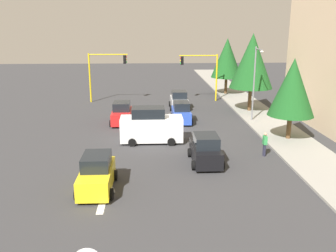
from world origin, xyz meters
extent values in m
plane|color=#353538|center=(0.00, 0.00, 0.00)|extent=(120.00, 120.00, 0.00)
cube|color=gray|center=(-5.00, 10.50, 0.07)|extent=(80.00, 4.00, 0.15)
cube|color=silver|center=(12.30, -3.00, 0.01)|extent=(2.20, 0.36, 0.01)
cone|color=silver|center=(11.00, -3.00, 0.01)|extent=(0.01, 1.10, 1.10)
cylinder|color=yellow|center=(-14.00, 7.50, 2.78)|extent=(0.18, 0.18, 5.57)
cylinder|color=yellow|center=(-14.00, 5.25, 5.42)|extent=(0.12, 4.50, 0.12)
cube|color=black|center=(-14.00, 3.36, 4.84)|extent=(0.36, 0.32, 0.96)
sphere|color=red|center=(-14.00, 3.18, 5.14)|extent=(0.18, 0.18, 0.18)
sphere|color=yellow|center=(-14.00, 3.18, 4.84)|extent=(0.18, 0.18, 0.18)
sphere|color=green|center=(-14.00, 3.18, 4.54)|extent=(0.18, 0.18, 0.18)
cylinder|color=yellow|center=(-14.00, -7.50, 2.86)|extent=(0.18, 0.18, 5.73)
cylinder|color=yellow|center=(-14.00, -5.25, 5.58)|extent=(0.12, 4.50, 0.12)
cube|color=black|center=(-14.00, -3.36, 5.00)|extent=(0.36, 0.32, 0.96)
sphere|color=red|center=(-14.00, -3.18, 5.30)|extent=(0.18, 0.18, 0.18)
sphere|color=yellow|center=(-14.00, -3.18, 5.00)|extent=(0.18, 0.18, 0.18)
sphere|color=green|center=(-14.00, -3.18, 4.70)|extent=(0.18, 0.18, 0.18)
cylinder|color=slate|center=(-4.00, 9.20, 3.50)|extent=(0.14, 0.14, 7.00)
cylinder|color=slate|center=(-3.10, 9.20, 6.80)|extent=(1.80, 0.10, 0.10)
ellipsoid|color=silver|center=(-2.20, 9.20, 6.65)|extent=(0.56, 0.28, 0.20)
cylinder|color=brown|center=(-8.00, 10.00, 1.38)|extent=(0.36, 0.36, 2.77)
cone|color=#19511E|center=(-8.00, 10.00, 5.34)|extent=(4.43, 4.43, 5.54)
cylinder|color=brown|center=(-18.00, 9.50, 1.25)|extent=(0.36, 0.36, 2.49)
cone|color=#19511E|center=(-18.00, 9.50, 4.79)|extent=(3.99, 3.99, 4.99)
cylinder|color=brown|center=(2.00, 10.50, 1.11)|extent=(0.36, 0.36, 2.22)
cone|color=#19511E|center=(2.00, 10.50, 4.25)|extent=(3.56, 3.56, 4.45)
cube|color=white|center=(2.00, -0.38, 1.09)|extent=(1.90, 4.80, 1.85)
cube|color=black|center=(2.00, -0.62, 2.40)|extent=(1.67, 2.50, 0.76)
cylinder|color=black|center=(0.99, 1.11, 0.30)|extent=(0.20, 0.60, 0.60)
cylinder|color=black|center=(3.01, 1.11, 0.30)|extent=(0.20, 0.60, 0.60)
cylinder|color=black|center=(0.99, -1.87, 0.30)|extent=(0.20, 0.60, 0.60)
cylinder|color=black|center=(3.01, -1.87, 0.30)|extent=(0.20, 0.60, 0.60)
cube|color=black|center=(6.70, 3.14, 0.69)|extent=(3.90, 1.74, 1.05)
cube|color=black|center=(6.90, 3.14, 1.60)|extent=(2.03, 1.53, 0.76)
cylinder|color=black|center=(5.49, 2.22, 0.30)|extent=(0.60, 0.20, 0.60)
cylinder|color=black|center=(5.49, 4.07, 0.30)|extent=(0.60, 0.20, 0.60)
cylinder|color=black|center=(7.91, 2.22, 0.30)|extent=(0.60, 0.20, 0.60)
cylinder|color=black|center=(7.91, 4.07, 0.30)|extent=(0.60, 0.20, 0.60)
cube|color=blue|center=(-4.06, 2.44, 0.69)|extent=(3.77, 1.61, 1.05)
cube|color=black|center=(-3.87, 2.44, 1.60)|extent=(1.96, 1.42, 0.76)
cylinder|color=black|center=(-5.22, 1.57, 0.30)|extent=(0.60, 0.20, 0.60)
cylinder|color=black|center=(-5.22, 3.31, 0.30)|extent=(0.60, 0.20, 0.60)
cylinder|color=black|center=(-2.89, 1.57, 0.30)|extent=(0.60, 0.20, 0.60)
cylinder|color=black|center=(-2.89, 3.31, 0.30)|extent=(0.60, 0.20, 0.60)
cube|color=red|center=(-3.89, -3.12, 0.69)|extent=(3.93, 1.72, 1.05)
cube|color=black|center=(-4.09, -3.12, 1.60)|extent=(2.04, 1.51, 0.76)
cylinder|color=black|center=(-2.67, -2.20, 0.30)|extent=(0.60, 0.20, 0.60)
cylinder|color=black|center=(-2.67, -4.04, 0.30)|extent=(0.60, 0.20, 0.60)
cylinder|color=black|center=(-5.11, -2.20, 0.30)|extent=(0.60, 0.20, 0.60)
cylinder|color=black|center=(-5.11, -4.04, 0.30)|extent=(0.60, 0.20, 0.60)
cube|color=yellow|center=(10.52, -3.48, 0.69)|extent=(4.03, 1.70, 1.05)
cube|color=black|center=(10.31, -3.48, 1.60)|extent=(2.10, 1.49, 0.76)
cylinder|color=black|center=(11.77, -2.57, 0.30)|extent=(0.60, 0.20, 0.60)
cylinder|color=black|center=(11.77, -4.39, 0.30)|extent=(0.60, 0.20, 0.60)
cylinder|color=black|center=(9.27, -2.57, 0.30)|extent=(0.60, 0.20, 0.60)
cylinder|color=black|center=(9.27, -4.39, 0.30)|extent=(0.60, 0.20, 0.60)
cube|color=#B2B5BA|center=(-9.90, 2.70, 0.69)|extent=(3.62, 1.78, 1.05)
cube|color=black|center=(-9.72, 2.70, 1.60)|extent=(1.88, 1.56, 0.76)
cylinder|color=black|center=(-11.02, 1.75, 0.30)|extent=(0.60, 0.20, 0.60)
cylinder|color=black|center=(-11.02, 3.65, 0.30)|extent=(0.60, 0.20, 0.60)
cylinder|color=black|center=(-8.78, 1.75, 0.30)|extent=(0.60, 0.20, 0.60)
cylinder|color=black|center=(-8.78, 3.65, 0.30)|extent=(0.60, 0.20, 0.60)
cylinder|color=#262638|center=(5.67, 7.47, 0.42)|extent=(0.16, 0.16, 0.85)
cylinder|color=#262638|center=(5.47, 7.47, 0.42)|extent=(0.16, 0.16, 0.85)
cube|color=green|center=(5.57, 7.47, 1.15)|extent=(0.40, 0.24, 0.60)
sphere|color=tan|center=(5.57, 7.47, 1.59)|extent=(0.22, 0.22, 0.22)
camera|label=1|loc=(29.62, -0.47, 8.86)|focal=39.43mm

